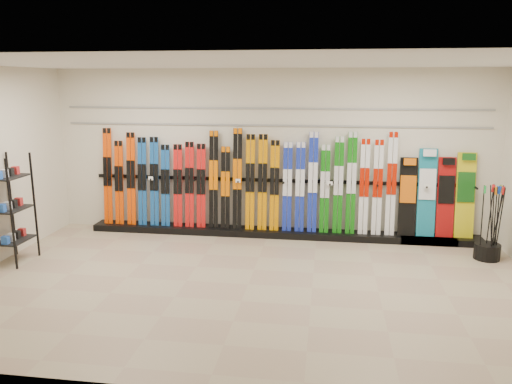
# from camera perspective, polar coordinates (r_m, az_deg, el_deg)

# --- Properties ---
(floor) EXTENTS (8.00, 8.00, 0.00)m
(floor) POSITION_cam_1_polar(r_m,az_deg,el_deg) (7.07, -0.90, -10.50)
(floor) COLOR tan
(floor) RESTS_ON ground
(back_wall) EXTENTS (8.00, 0.00, 8.00)m
(back_wall) POSITION_cam_1_polar(r_m,az_deg,el_deg) (9.08, 1.57, 4.49)
(back_wall) COLOR beige
(back_wall) RESTS_ON floor
(ceiling) EXTENTS (8.00, 8.00, 0.00)m
(ceiling) POSITION_cam_1_polar(r_m,az_deg,el_deg) (6.52, -0.99, 14.58)
(ceiling) COLOR silver
(ceiling) RESTS_ON back_wall
(ski_rack_base) EXTENTS (8.00, 0.40, 0.12)m
(ski_rack_base) POSITION_cam_1_polar(r_m,az_deg,el_deg) (9.15, 2.76, -4.70)
(ski_rack_base) COLOR black
(ski_rack_base) RESTS_ON floor
(skis) EXTENTS (5.38, 0.20, 1.83)m
(skis) POSITION_cam_1_polar(r_m,az_deg,el_deg) (9.04, -1.26, 0.96)
(skis) COLOR #E43F01
(skis) RESTS_ON ski_rack_base
(snowboards) EXTENTS (1.27, 0.24, 1.52)m
(snowboards) POSITION_cam_1_polar(r_m,az_deg,el_deg) (9.19, 19.96, -0.37)
(snowboards) COLOR black
(snowboards) RESTS_ON ski_rack_base
(accessory_rack) EXTENTS (0.40, 0.60, 1.69)m
(accessory_rack) POSITION_cam_1_polar(r_m,az_deg,el_deg) (8.54, -26.17, -1.79)
(accessory_rack) COLOR black
(accessory_rack) RESTS_ON floor
(pole_bin) EXTENTS (0.40, 0.40, 0.25)m
(pole_bin) POSITION_cam_1_polar(r_m,az_deg,el_deg) (8.79, 24.89, -6.18)
(pole_bin) COLOR black
(pole_bin) RESTS_ON floor
(ski_poles) EXTENTS (0.31, 0.29, 1.18)m
(ski_poles) POSITION_cam_1_polar(r_m,az_deg,el_deg) (8.64, 25.48, -3.19)
(ski_poles) COLOR black
(ski_poles) RESTS_ON pole_bin
(slatwall_rail_0) EXTENTS (7.60, 0.02, 0.03)m
(slatwall_rail_0) POSITION_cam_1_polar(r_m,az_deg,el_deg) (9.00, 1.57, 7.62)
(slatwall_rail_0) COLOR gray
(slatwall_rail_0) RESTS_ON back_wall
(slatwall_rail_1) EXTENTS (7.60, 0.02, 0.03)m
(slatwall_rail_1) POSITION_cam_1_polar(r_m,az_deg,el_deg) (8.98, 1.59, 9.53)
(slatwall_rail_1) COLOR gray
(slatwall_rail_1) RESTS_ON back_wall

